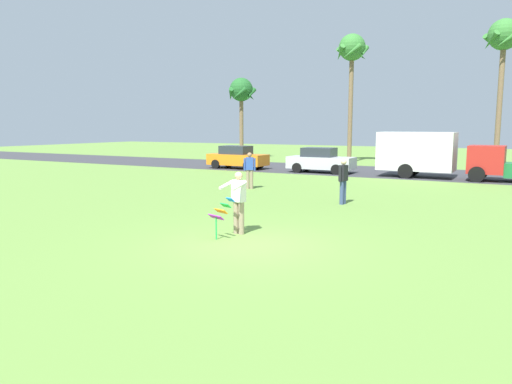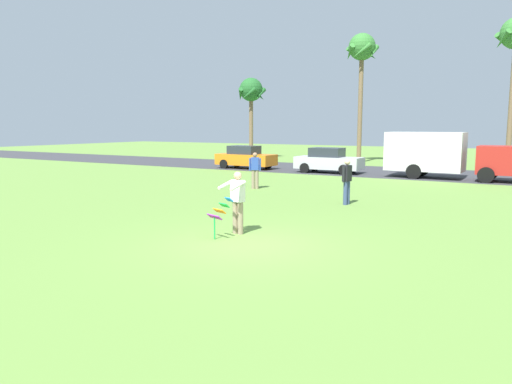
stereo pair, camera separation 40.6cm
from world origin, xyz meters
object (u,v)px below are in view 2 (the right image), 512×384
person_walker_near (347,180)px  person_walker_far (255,169)px  kite_held (220,212)px  parked_car_orange (245,158)px  parked_truck_red_cab (440,154)px  person_kite_flyer (237,200)px  palm_tree_left_near (251,93)px  parked_car_silver (328,161)px  palm_tree_right_near (362,54)px

person_walker_near → person_walker_far: 5.80m
kite_held → person_walker_near: bearing=81.5°
parked_car_orange → parked_truck_red_cab: bearing=-0.0°
person_kite_flyer → palm_tree_left_near: size_ratio=0.24×
parked_car_silver → person_walker_near: bearing=-65.2°
parked_truck_red_cab → person_walker_far: size_ratio=3.91×
person_walker_near → person_kite_flyer: bearing=-98.4°
kite_held → palm_tree_left_near: 32.00m
parked_car_orange → parked_car_silver: size_ratio=1.01×
parked_truck_red_cab → palm_tree_right_near: palm_tree_right_near is taller
parked_truck_red_cab → palm_tree_right_near: (-7.70, 9.18, 7.23)m
palm_tree_left_near → person_walker_near: size_ratio=4.21×
parked_car_orange → palm_tree_left_near: bearing=118.5°
person_kite_flyer → person_walker_far: same height
parked_car_orange → person_walker_near: size_ratio=2.46×
person_kite_flyer → person_walker_near: (0.92, 6.29, -0.02)m
kite_held → parked_car_orange: 21.03m
parked_car_orange → palm_tree_right_near: size_ratio=0.42×
parked_car_orange → kite_held: bearing=-60.5°
parked_car_orange → person_walker_near: bearing=-44.8°
parked_car_orange → palm_tree_right_near: bearing=60.5°
parked_car_silver → palm_tree_right_near: (-1.00, 9.18, 7.86)m
parked_car_orange → parked_truck_red_cab: parked_truck_red_cab is taller
parked_truck_red_cab → parked_car_silver: bearing=180.0°
parked_car_silver → palm_tree_left_near: size_ratio=0.58×
palm_tree_right_near → person_walker_far: palm_tree_right_near is taller
kite_held → palm_tree_left_near: palm_tree_left_near is taller
parked_car_orange → person_walker_near: (11.41, -11.32, 0.16)m
parked_car_silver → person_walker_far: bearing=-90.8°
parked_truck_red_cab → person_walker_far: parked_truck_red_cab is taller
person_kite_flyer → palm_tree_left_near: (-15.52, 26.87, 5.00)m
palm_tree_right_near → parked_truck_red_cab: bearing=-50.0°
kite_held → parked_car_silver: size_ratio=0.26×
parked_car_silver → person_walker_far: size_ratio=2.43×
kite_held → parked_truck_red_cab: (2.52, 18.30, 0.70)m
kite_held → person_walker_far: person_walker_far is taller
person_walker_far → palm_tree_right_near: bearing=92.7°
parked_car_orange → person_walker_far: size_ratio=2.46×
parked_car_orange → parked_truck_red_cab: 12.90m
parked_car_silver → person_walker_near: (5.22, -11.32, 0.16)m
parked_car_silver → parked_truck_red_cab: 6.73m
kite_held → person_walker_near: person_walker_near is taller
parked_car_silver → person_walker_near: size_ratio=2.43×
parked_truck_red_cab → person_walker_near: (-1.48, -11.32, -0.48)m
person_kite_flyer → parked_truck_red_cab: 17.78m
person_walker_near → parked_car_orange: bearing=135.2°
parked_car_silver → parked_car_orange: bearing=180.0°
kite_held → person_kite_flyer: bearing=79.9°
parked_car_silver → palm_tree_right_near: size_ratio=0.41×
parked_car_silver → parked_truck_red_cab: (6.70, -0.00, 0.64)m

